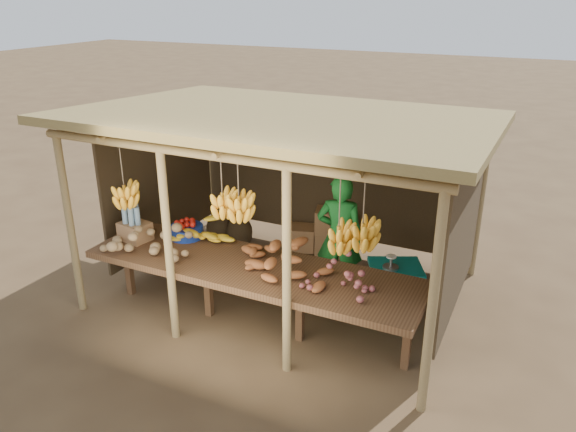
% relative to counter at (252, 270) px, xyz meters
% --- Properties ---
extents(ground, '(60.00, 60.00, 0.00)m').
position_rel_counter_xyz_m(ground, '(-0.00, 0.95, -0.74)').
color(ground, brown).
rests_on(ground, ground).
extents(stall_structure, '(4.70, 3.50, 2.43)m').
position_rel_counter_xyz_m(stall_structure, '(0.02, 0.81, 1.17)').
color(stall_structure, '#977C4E').
rests_on(stall_structure, ground).
extents(counter, '(3.90, 1.05, 0.80)m').
position_rel_counter_xyz_m(counter, '(0.00, 0.00, 0.00)').
color(counter, brown).
rests_on(counter, ground).
extents(potato_heap, '(1.09, 0.66, 0.37)m').
position_rel_counter_xyz_m(potato_heap, '(-1.22, -0.21, 0.25)').
color(potato_heap, '#99784F').
rests_on(potato_heap, counter).
extents(sweet_potato_heap, '(1.28, 1.02, 0.36)m').
position_rel_counter_xyz_m(sweet_potato_heap, '(0.34, 0.01, 0.24)').
color(sweet_potato_heap, '#A4582A').
rests_on(sweet_potato_heap, counter).
extents(onion_heap, '(0.84, 0.68, 0.35)m').
position_rel_counter_xyz_m(onion_heap, '(1.08, -0.09, 0.24)').
color(onion_heap, '#A75151').
rests_on(onion_heap, counter).
extents(banana_pile, '(0.74, 0.54, 0.35)m').
position_rel_counter_xyz_m(banana_pile, '(-0.84, 0.29, 0.24)').
color(banana_pile, yellow).
rests_on(banana_pile, counter).
extents(tomato_basin, '(0.42, 0.42, 0.22)m').
position_rel_counter_xyz_m(tomato_basin, '(-1.11, 0.34, 0.15)').
color(tomato_basin, navy).
rests_on(tomato_basin, counter).
extents(bottle_box, '(0.40, 0.34, 0.45)m').
position_rel_counter_xyz_m(bottle_box, '(-1.63, 0.00, 0.23)').
color(bottle_box, '#A27248').
rests_on(bottle_box, counter).
extents(vendor, '(0.65, 0.48, 1.61)m').
position_rel_counter_xyz_m(vendor, '(0.62, 1.14, 0.07)').
color(vendor, '#1B7D2B').
rests_on(vendor, ground).
extents(tarp_crate, '(0.79, 0.75, 0.74)m').
position_rel_counter_xyz_m(tarp_crate, '(1.36, 1.12, -0.43)').
color(tarp_crate, brown).
rests_on(tarp_crate, ground).
extents(carton_stack, '(1.01, 0.46, 0.71)m').
position_rel_counter_xyz_m(carton_stack, '(-0.04, 2.15, -0.42)').
color(carton_stack, '#A27248').
rests_on(carton_stack, ground).
extents(burlap_sacks, '(0.77, 0.40, 0.54)m').
position_rel_counter_xyz_m(burlap_sacks, '(-1.48, 1.94, -0.50)').
color(burlap_sacks, '#44341F').
rests_on(burlap_sacks, ground).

